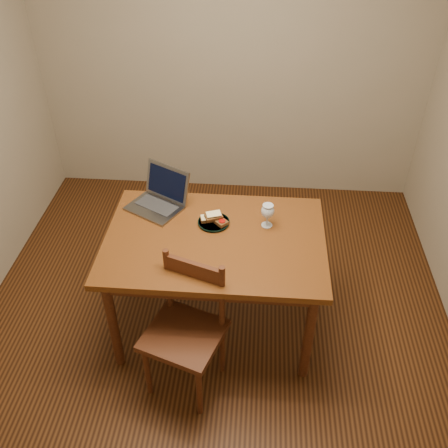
# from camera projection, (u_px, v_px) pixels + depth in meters

# --- Properties ---
(floor) EXTENTS (3.20, 3.20, 0.02)m
(floor) POSITION_uv_depth(u_px,v_px,m) (215.00, 314.00, 3.46)
(floor) COLOR black
(floor) RESTS_ON ground
(back_wall) EXTENTS (3.20, 0.02, 2.60)m
(back_wall) POSITION_uv_depth(u_px,v_px,m) (232.00, 46.00, 3.91)
(back_wall) COLOR gray
(back_wall) RESTS_ON floor
(front_wall) EXTENTS (3.20, 0.02, 2.60)m
(front_wall) POSITION_uv_depth(u_px,v_px,m) (155.00, 434.00, 1.39)
(front_wall) COLOR gray
(front_wall) RESTS_ON floor
(table) EXTENTS (1.30, 0.90, 0.74)m
(table) POSITION_uv_depth(u_px,v_px,m) (215.00, 249.00, 2.99)
(table) COLOR #43250B
(table) RESTS_ON floor
(chair) EXTENTS (0.51, 0.50, 0.44)m
(chair) POSITION_uv_depth(u_px,v_px,m) (185.00, 326.00, 2.76)
(chair) COLOR #37180B
(chair) RESTS_ON floor
(plate) EXTENTS (0.19, 0.19, 0.02)m
(plate) POSITION_uv_depth(u_px,v_px,m) (214.00, 222.00, 3.04)
(plate) COLOR black
(plate) RESTS_ON table
(sandwich_cheese) EXTENTS (0.11, 0.08, 0.03)m
(sandwich_cheese) POSITION_uv_depth(u_px,v_px,m) (208.00, 218.00, 3.03)
(sandwich_cheese) COLOR #381E0C
(sandwich_cheese) RESTS_ON plate
(sandwich_tomato) EXTENTS (0.11, 0.11, 0.03)m
(sandwich_tomato) POSITION_uv_depth(u_px,v_px,m) (220.00, 221.00, 3.02)
(sandwich_tomato) COLOR #381E0C
(sandwich_tomato) RESTS_ON plate
(sandwich_top) EXTENTS (0.12, 0.10, 0.03)m
(sandwich_top) POSITION_uv_depth(u_px,v_px,m) (214.00, 216.00, 3.01)
(sandwich_top) COLOR #381E0C
(sandwich_top) RESTS_ON plate
(milk_glass) EXTENTS (0.08, 0.08, 0.15)m
(milk_glass) POSITION_uv_depth(u_px,v_px,m) (267.00, 215.00, 2.98)
(milk_glass) COLOR white
(milk_glass) RESTS_ON table
(laptop) EXTENTS (0.43, 0.42, 0.23)m
(laptop) POSITION_uv_depth(u_px,v_px,m) (160.00, 196.00, 3.17)
(laptop) COLOR slate
(laptop) RESTS_ON table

